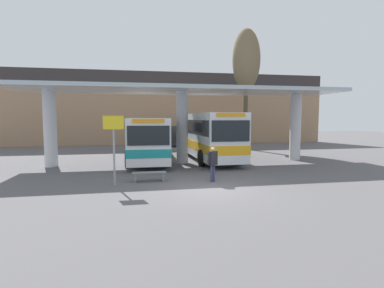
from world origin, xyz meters
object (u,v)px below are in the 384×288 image
(transit_bus_center_bay, at_px, (207,134))
(info_sign_platform, at_px, (114,136))
(pedestrian_waiting, at_px, (213,161))
(parked_car_street, at_px, (169,137))
(poplar_tree_behind_left, at_px, (246,61))
(transit_bus_left_bay, at_px, (146,136))
(waiting_bench_near_pillar, at_px, (149,175))

(transit_bus_center_bay, height_order, info_sign_platform, transit_bus_center_bay)
(transit_bus_center_bay, bearing_deg, info_sign_platform, 50.71)
(pedestrian_waiting, xyz_separation_m, parked_car_street, (-0.04, 18.37, 0.05))
(pedestrian_waiting, xyz_separation_m, poplar_tree_behind_left, (7.07, 14.17, 7.52))
(info_sign_platform, distance_m, pedestrian_waiting, 4.74)
(transit_bus_left_bay, relative_size, info_sign_platform, 3.75)
(transit_bus_center_bay, height_order, waiting_bench_near_pillar, transit_bus_center_bay)
(transit_bus_center_bay, relative_size, parked_car_street, 2.49)
(waiting_bench_near_pillar, relative_size, pedestrian_waiting, 0.97)
(info_sign_platform, bearing_deg, pedestrian_waiting, 0.72)
(transit_bus_left_bay, height_order, pedestrian_waiting, transit_bus_left_bay)
(transit_bus_center_bay, height_order, parked_car_street, transit_bus_center_bay)
(info_sign_platform, height_order, poplar_tree_behind_left, poplar_tree_behind_left)
(transit_bus_left_bay, distance_m, info_sign_platform, 8.97)
(info_sign_platform, xyz_separation_m, poplar_tree_behind_left, (11.65, 14.22, 6.29))
(transit_bus_left_bay, relative_size, waiting_bench_near_pillar, 7.25)
(transit_bus_left_bay, bearing_deg, poplar_tree_behind_left, -150.01)
(waiting_bench_near_pillar, height_order, poplar_tree_behind_left, poplar_tree_behind_left)
(waiting_bench_near_pillar, bearing_deg, poplar_tree_behind_left, 53.29)
(info_sign_platform, bearing_deg, poplar_tree_behind_left, 50.68)
(waiting_bench_near_pillar, bearing_deg, pedestrian_waiting, -12.59)
(poplar_tree_behind_left, bearing_deg, parked_car_street, 149.42)
(waiting_bench_near_pillar, xyz_separation_m, info_sign_platform, (-1.58, -0.73, 1.91))
(poplar_tree_behind_left, bearing_deg, transit_bus_center_bay, -130.96)
(waiting_bench_near_pillar, relative_size, info_sign_platform, 0.52)
(info_sign_platform, distance_m, poplar_tree_behind_left, 19.43)
(transit_bus_left_bay, bearing_deg, transit_bus_center_bay, 171.19)
(info_sign_platform, relative_size, pedestrian_waiting, 1.89)
(transit_bus_left_bay, xyz_separation_m, parked_car_street, (2.76, 9.65, -0.65))
(transit_bus_center_bay, xyz_separation_m, waiting_bench_near_pillar, (-4.66, -7.27, -1.56))
(transit_bus_left_bay, height_order, transit_bus_center_bay, transit_bus_center_bay)
(pedestrian_waiting, bearing_deg, poplar_tree_behind_left, 31.90)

